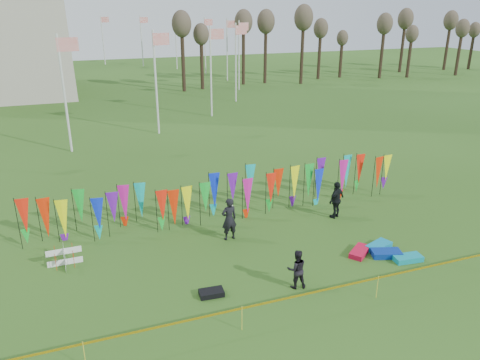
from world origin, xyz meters
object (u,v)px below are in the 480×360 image
object	(u,v)px
box_kite	(64,257)
kite_bag_blue	(386,253)
kite_bag_teal	(408,258)
kite_bag_turquoise	(379,246)
person_mid	(297,269)
person_right	(336,200)
kite_bag_red	(360,252)
person_left	(229,219)
kite_bag_black	(211,293)

from	to	relation	value
box_kite	kite_bag_blue	bearing A→B (deg)	-16.95
kite_bag_teal	kite_bag_turquoise	bearing A→B (deg)	112.64
person_mid	person_right	distance (m)	6.57
kite_bag_turquoise	kite_bag_red	xyz separation A→B (m)	(-1.02, -0.11, -0.01)
person_left	box_kite	bearing A→B (deg)	-7.49
box_kite	person_left	size ratio (longest dim) A/B	0.39
person_mid	kite_bag_blue	world-z (taller)	person_mid
person_mid	kite_bag_black	distance (m)	3.21
box_kite	kite_bag_black	world-z (taller)	box_kite
person_right	kite_bag_red	world-z (taller)	person_right
box_kite	kite_bag_blue	distance (m)	13.08
kite_bag_black	person_right	bearing A→B (deg)	28.99
person_mid	kite_bag_black	size ratio (longest dim) A/B	1.73
box_kite	kite_bag_teal	bearing A→B (deg)	-18.61
person_left	person_right	distance (m)	5.63
box_kite	kite_bag_black	size ratio (longest dim) A/B	0.87
kite_bag_teal	kite_bag_blue	bearing A→B (deg)	134.84
kite_bag_turquoise	kite_bag_red	distance (m)	1.02
kite_bag_turquoise	person_mid	bearing A→B (deg)	-163.49
kite_bag_blue	kite_bag_red	size ratio (longest dim) A/B	0.99
person_mid	kite_bag_red	bearing A→B (deg)	-149.47
kite_bag_red	kite_bag_black	distance (m)	6.72
person_left	kite_bag_black	world-z (taller)	person_left
box_kite	person_left	xyz separation A→B (m)	(6.89, -0.15, 0.60)
person_mid	kite_bag_turquoise	world-z (taller)	person_mid
kite_bag_red	kite_bag_turquoise	bearing A→B (deg)	5.90
kite_bag_red	kite_bag_teal	size ratio (longest dim) A/B	1.04
kite_bag_blue	box_kite	bearing A→B (deg)	163.05
box_kite	kite_bag_black	bearing A→B (deg)	-39.23
person_left	kite_bag_black	size ratio (longest dim) A/B	2.24
box_kite	kite_bag_turquoise	distance (m)	13.00
kite_bag_red	kite_bag_teal	xyz separation A→B (m)	(1.53, -1.13, 0.00)
person_mid	person_right	size ratio (longest dim) A/B	0.81
person_right	kite_bag_turquoise	distance (m)	3.50
kite_bag_teal	kite_bag_black	bearing A→B (deg)	177.10
person_mid	kite_bag_red	distance (m)	3.86
kite_bag_turquoise	kite_bag_teal	xyz separation A→B (m)	(0.51, -1.23, -0.01)
kite_bag_blue	kite_bag_red	distance (m)	1.07
kite_bag_turquoise	kite_bag_teal	world-z (taller)	kite_bag_turquoise
person_mid	kite_bag_red	world-z (taller)	person_mid
kite_bag_turquoise	person_right	bearing A→B (deg)	91.64
kite_bag_turquoise	kite_bag_teal	bearing A→B (deg)	-67.36
person_right	kite_bag_turquoise	size ratio (longest dim) A/B	1.57
kite_bag_turquoise	person_left	bearing A→B (deg)	151.99
kite_bag_teal	person_right	bearing A→B (deg)	97.51
kite_bag_black	kite_bag_teal	distance (m)	8.23
kite_bag_teal	box_kite	bearing A→B (deg)	161.39
person_mid	kite_bag_black	bearing A→B (deg)	1.02
person_left	kite_bag_teal	distance (m)	7.60
kite_bag_turquoise	kite_bag_red	world-z (taller)	kite_bag_turquoise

